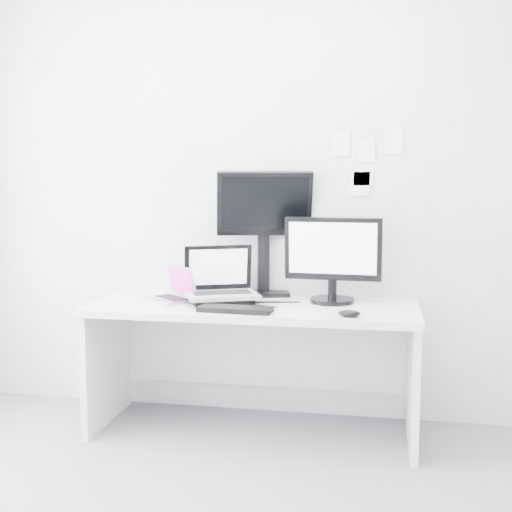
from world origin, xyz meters
name	(u,v)px	position (x,y,z in m)	size (l,w,h in m)	color
back_wall	(264,191)	(0.00, 1.60, 1.35)	(3.60, 3.60, 0.00)	silver
desk	(253,368)	(0.00, 1.25, 0.36)	(1.80, 0.70, 0.73)	silver
macbook	(170,283)	(-0.48, 1.25, 0.83)	(0.27, 0.21, 0.21)	#A9A9AD
speaker	(229,281)	(-0.19, 1.49, 0.82)	(0.09, 0.09, 0.17)	black
dell_laptop	(222,274)	(-0.18, 1.26, 0.89)	(0.39, 0.30, 0.32)	#9EA0A4
rear_monitor	(264,232)	(0.01, 1.54, 1.11)	(0.56, 0.20, 0.75)	black
samsung_monitor	(333,259)	(0.43, 1.38, 0.98)	(0.54, 0.25, 0.49)	black
keyboard	(235,309)	(-0.05, 1.02, 0.74)	(0.39, 0.14, 0.03)	black
mouse	(349,313)	(0.54, 1.00, 0.75)	(0.11, 0.07, 0.04)	black
wall_note_0	(341,144)	(0.45, 1.59, 1.62)	(0.10, 0.00, 0.14)	white
wall_note_1	(367,150)	(0.60, 1.59, 1.58)	(0.09, 0.00, 0.13)	white
wall_note_2	(394,141)	(0.75, 1.59, 1.63)	(0.10, 0.00, 0.14)	white
wall_note_3	(363,179)	(0.58, 1.59, 1.42)	(0.11, 0.00, 0.08)	white
wall_note_4	(360,183)	(0.56, 1.59, 1.40)	(0.11, 0.00, 0.15)	white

